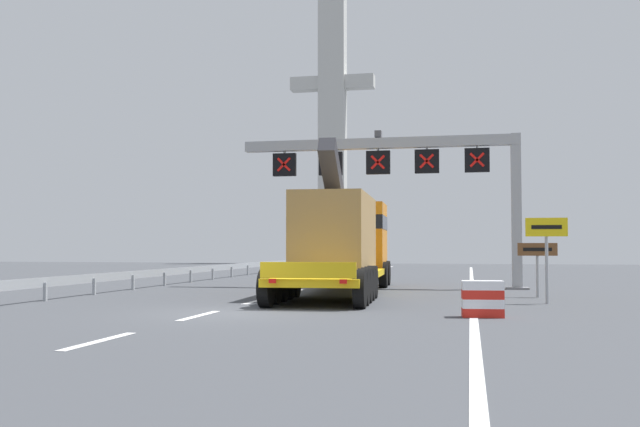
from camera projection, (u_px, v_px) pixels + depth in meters
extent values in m
plane|color=#424449|center=(233.00, 313.00, 18.97)|extent=(112.00, 112.00, 0.00)
cube|color=silver|center=(99.00, 341.00, 13.21)|extent=(0.20, 2.60, 0.01)
cube|color=silver|center=(199.00, 316.00, 18.08)|extent=(0.20, 2.60, 0.01)
cube|color=silver|center=(256.00, 301.00, 22.94)|extent=(0.20, 2.60, 0.01)
cube|color=silver|center=(294.00, 292.00, 27.80)|extent=(0.20, 2.60, 0.01)
cube|color=silver|center=(320.00, 285.00, 32.67)|extent=(0.20, 2.60, 0.01)
cube|color=silver|center=(339.00, 280.00, 37.53)|extent=(0.20, 2.60, 0.01)
cube|color=silver|center=(354.00, 276.00, 42.39)|extent=(0.20, 2.60, 0.01)
cube|color=silver|center=(366.00, 273.00, 47.25)|extent=(0.20, 2.60, 0.01)
cube|color=silver|center=(376.00, 271.00, 52.12)|extent=(0.20, 2.60, 0.01)
cube|color=silver|center=(384.00, 269.00, 56.98)|extent=(0.20, 2.60, 0.01)
cube|color=silver|center=(391.00, 267.00, 61.84)|extent=(0.20, 2.60, 0.01)
cube|color=silver|center=(472.00, 289.00, 29.44)|extent=(0.20, 63.00, 0.01)
cube|color=#9EA0A5|center=(516.00, 211.00, 29.60)|extent=(0.40, 0.40, 6.42)
cube|color=slate|center=(517.00, 288.00, 29.45)|extent=(0.90, 0.90, 0.08)
cube|color=#9EA0A5|center=(378.00, 144.00, 30.90)|extent=(11.82, 0.44, 0.44)
cube|color=#4C4C51|center=(378.00, 134.00, 30.91)|extent=(0.28, 0.40, 0.28)
cube|color=black|center=(477.00, 160.00, 30.02)|extent=(1.02, 0.24, 1.00)
cube|color=#9EA0A5|center=(477.00, 147.00, 30.04)|extent=(0.08, 0.08, 0.16)
cube|color=red|center=(477.00, 160.00, 29.89)|extent=(0.62, 0.02, 0.62)
cube|color=red|center=(477.00, 160.00, 29.89)|extent=(0.62, 0.02, 0.62)
cube|color=black|center=(427.00, 161.00, 30.44)|extent=(1.02, 0.24, 1.00)
cube|color=#9EA0A5|center=(427.00, 148.00, 30.46)|extent=(0.08, 0.08, 0.16)
cube|color=red|center=(427.00, 161.00, 30.31)|extent=(0.62, 0.02, 0.62)
cube|color=red|center=(427.00, 161.00, 30.31)|extent=(0.62, 0.02, 0.62)
cube|color=black|center=(378.00, 163.00, 30.86)|extent=(1.02, 0.24, 1.00)
cube|color=#9EA0A5|center=(378.00, 150.00, 30.89)|extent=(0.08, 0.08, 0.16)
cube|color=red|center=(378.00, 162.00, 30.73)|extent=(0.62, 0.02, 0.62)
cube|color=red|center=(378.00, 162.00, 30.73)|extent=(0.62, 0.02, 0.62)
cube|color=black|center=(331.00, 164.00, 31.28)|extent=(1.02, 0.24, 1.00)
cube|color=#9EA0A5|center=(331.00, 151.00, 31.31)|extent=(0.08, 0.08, 0.16)
cone|color=orange|center=(330.00, 161.00, 31.16)|extent=(0.37, 0.37, 0.35)
cube|color=black|center=(285.00, 165.00, 31.70)|extent=(1.02, 0.24, 1.00)
cube|color=#9EA0A5|center=(285.00, 152.00, 31.73)|extent=(0.08, 0.08, 0.16)
cube|color=red|center=(284.00, 164.00, 31.58)|extent=(0.62, 0.02, 0.62)
cube|color=red|center=(284.00, 164.00, 31.58)|extent=(0.62, 0.02, 0.62)
cube|color=yellow|center=(334.00, 276.00, 24.85)|extent=(3.31, 10.53, 0.24)
cube|color=yellow|center=(308.00, 270.00, 19.65)|extent=(2.66, 0.21, 0.44)
cylinder|color=black|center=(266.00, 288.00, 20.61)|extent=(0.37, 1.11, 1.10)
cylinder|color=black|center=(360.00, 289.00, 20.19)|extent=(0.37, 1.11, 1.10)
cylinder|color=black|center=(274.00, 286.00, 21.64)|extent=(0.37, 1.11, 1.10)
cylinder|color=black|center=(364.00, 287.00, 21.22)|extent=(0.37, 1.11, 1.10)
cylinder|color=black|center=(281.00, 284.00, 22.68)|extent=(0.37, 1.11, 1.10)
cylinder|color=black|center=(367.00, 285.00, 22.26)|extent=(0.37, 1.11, 1.10)
cylinder|color=black|center=(288.00, 283.00, 23.71)|extent=(0.37, 1.11, 1.10)
cylinder|color=black|center=(370.00, 283.00, 23.30)|extent=(0.37, 1.11, 1.10)
cylinder|color=black|center=(294.00, 281.00, 24.75)|extent=(0.37, 1.11, 1.10)
cylinder|color=black|center=(372.00, 282.00, 24.33)|extent=(0.37, 1.11, 1.10)
cube|color=orange|center=(356.00, 239.00, 31.92)|extent=(2.73, 3.32, 3.10)
cube|color=black|center=(356.00, 223.00, 31.95)|extent=(2.76, 3.34, 0.60)
cylinder|color=black|center=(330.00, 273.00, 32.91)|extent=(0.39, 1.12, 1.10)
cylinder|color=black|center=(386.00, 273.00, 32.51)|extent=(0.39, 1.12, 1.10)
cylinder|color=black|center=(323.00, 274.00, 30.94)|extent=(0.39, 1.12, 1.10)
cylinder|color=black|center=(383.00, 275.00, 30.54)|extent=(0.39, 1.12, 1.10)
cube|color=#9E7A47|center=(336.00, 234.00, 25.31)|extent=(2.66, 5.83, 2.70)
cube|color=#2D2D33|center=(332.00, 176.00, 24.55)|extent=(0.70, 2.97, 2.29)
cube|color=red|center=(272.00, 281.00, 19.75)|extent=(0.20, 0.07, 0.12)
cube|color=red|center=(343.00, 281.00, 19.45)|extent=(0.20, 0.07, 0.12)
cylinder|color=#9EA0A5|center=(547.00, 261.00, 21.97)|extent=(0.10, 0.10, 2.62)
cube|color=yellow|center=(546.00, 227.00, 21.96)|extent=(1.24, 0.06, 0.57)
cube|color=black|center=(547.00, 227.00, 21.92)|extent=(0.89, 0.01, 0.12)
cylinder|color=#9EA0A5|center=(538.00, 270.00, 24.78)|extent=(0.10, 0.10, 1.87)
cube|color=brown|center=(537.00, 249.00, 24.76)|extent=(1.32, 0.06, 0.44)
cube|color=black|center=(537.00, 249.00, 24.72)|extent=(0.95, 0.01, 0.12)
cube|color=red|center=(483.00, 313.00, 17.74)|extent=(1.04, 0.59, 0.23)
cube|color=white|center=(483.00, 304.00, 17.75)|extent=(1.04, 0.59, 0.22)
cube|color=red|center=(482.00, 294.00, 17.76)|extent=(1.04, 0.59, 0.23)
cube|color=white|center=(482.00, 285.00, 17.77)|extent=(1.04, 0.59, 0.23)
cube|color=#999EA3|center=(201.00, 269.00, 36.48)|extent=(0.04, 36.75, 0.32)
cube|color=#999EA3|center=(45.00, 292.00, 22.98)|extent=(0.10, 0.10, 0.60)
cube|color=#999EA3|center=(94.00, 287.00, 25.97)|extent=(0.10, 0.10, 0.60)
cube|color=#999EA3|center=(133.00, 282.00, 28.97)|extent=(0.10, 0.10, 0.60)
cube|color=#999EA3|center=(165.00, 279.00, 31.96)|extent=(0.10, 0.10, 0.60)
cube|color=#999EA3|center=(191.00, 276.00, 34.95)|extent=(0.10, 0.10, 0.60)
cube|color=#999EA3|center=(213.00, 274.00, 37.95)|extent=(0.10, 0.10, 0.60)
cube|color=#999EA3|center=(232.00, 272.00, 40.94)|extent=(0.10, 0.10, 0.60)
cube|color=#999EA3|center=(248.00, 270.00, 43.94)|extent=(0.10, 0.10, 0.60)
cube|color=#999EA3|center=(262.00, 269.00, 46.93)|extent=(0.10, 0.10, 0.60)
cube|color=#999EA3|center=(274.00, 267.00, 49.93)|extent=(0.10, 0.10, 0.60)
cube|color=#999EA3|center=(286.00, 266.00, 52.92)|extent=(0.10, 0.10, 0.60)
cube|color=#B7B7B2|center=(333.00, 118.00, 76.74)|extent=(2.80, 2.00, 30.98)
cube|color=#B7B7B2|center=(332.00, 83.00, 76.91)|extent=(9.00, 1.60, 1.40)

